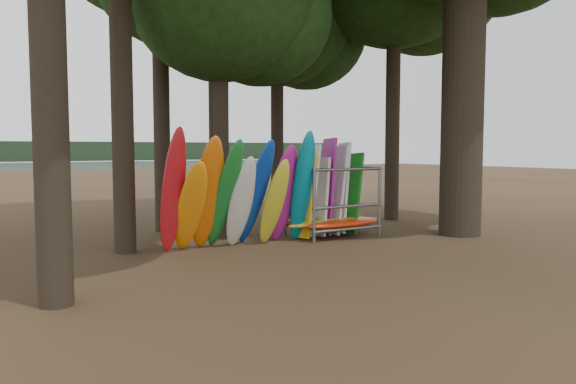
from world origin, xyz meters
TOP-DOWN VIEW (x-y plane):
  - ground at (0.00, 0.00)m, footprint 120.00×120.00m
  - lake at (0.00, 60.00)m, footprint 160.00×160.00m
  - oak_3 at (2.26, 7.03)m, footprint 6.84×6.84m
  - kayak_row at (-2.18, 1.53)m, footprint 4.35×1.80m
  - storage_rack at (1.00, 1.85)m, footprint 3.24×1.58m

SIDE VIEW (x-z plane):
  - ground at x=0.00m, z-range 0.00..0.00m
  - lake at x=0.00m, z-range 0.00..0.00m
  - storage_rack at x=1.00m, z-range -0.49..2.41m
  - kayak_row at x=-2.18m, z-range -0.24..2.97m
  - oak_3 at x=2.26m, z-range 2.44..13.31m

